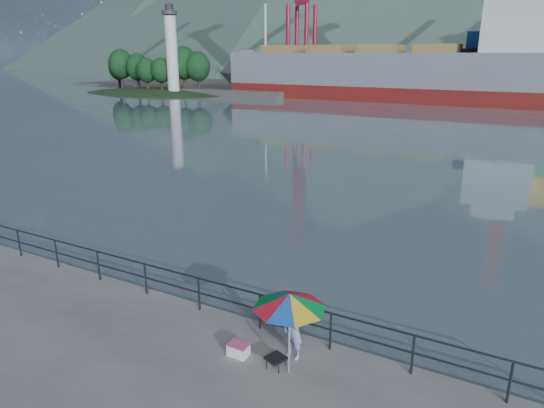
{
  "coord_description": "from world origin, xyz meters",
  "views": [
    {
      "loc": [
        8.73,
        -8.12,
        7.05
      ],
      "look_at": [
        1.01,
        6.0,
        2.0
      ],
      "focal_mm": 32.0,
      "sensor_mm": 36.0,
      "label": 1
    }
  ],
  "objects_px": {
    "beach_umbrella": "(290,301)",
    "cooler_bag": "(238,350)",
    "fisherman": "(294,329)",
    "bulk_carrier": "(404,72)"
  },
  "relations": [
    {
      "from": "beach_umbrella",
      "to": "bulk_carrier",
      "type": "bearing_deg",
      "value": 102.26
    },
    {
      "from": "cooler_bag",
      "to": "bulk_carrier",
      "type": "xyz_separation_m",
      "value": [
        -13.66,
        69.2,
        3.95
      ]
    },
    {
      "from": "fisherman",
      "to": "beach_umbrella",
      "type": "relative_size",
      "value": 0.74
    },
    {
      "from": "fisherman",
      "to": "cooler_bag",
      "type": "distance_m",
      "value": 1.47
    },
    {
      "from": "fisherman",
      "to": "bulk_carrier",
      "type": "bearing_deg",
      "value": 115.63
    },
    {
      "from": "beach_umbrella",
      "to": "bulk_carrier",
      "type": "height_order",
      "value": "bulk_carrier"
    },
    {
      "from": "bulk_carrier",
      "to": "beach_umbrella",
      "type": "bearing_deg",
      "value": -77.74
    },
    {
      "from": "beach_umbrella",
      "to": "cooler_bag",
      "type": "relative_size",
      "value": 4.15
    },
    {
      "from": "fisherman",
      "to": "beach_umbrella",
      "type": "bearing_deg",
      "value": -59.96
    },
    {
      "from": "fisherman",
      "to": "bulk_carrier",
      "type": "xyz_separation_m",
      "value": [
        -14.85,
        68.59,
        3.35
      ]
    }
  ]
}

